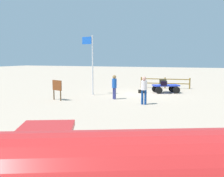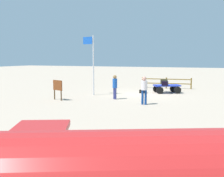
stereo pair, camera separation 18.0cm
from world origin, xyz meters
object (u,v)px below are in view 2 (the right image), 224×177
at_px(suitcase_maroon, 165,83).
at_px(suitcase_dark, 143,91).
at_px(flagpole, 92,60).
at_px(worker_lead, 144,88).
at_px(signboard, 58,87).
at_px(luggage_cart, 167,87).
at_px(suitcase_grey, 164,82).
at_px(worker_trailing, 115,85).

distance_m(suitcase_maroon, suitcase_dark, 1.87).
bearing_deg(flagpole, worker_lead, 151.28).
height_order(flagpole, signboard, flagpole).
bearing_deg(luggage_cart, signboard, 46.34).
bearing_deg(suitcase_maroon, suitcase_dark, 6.39).
bearing_deg(signboard, suitcase_maroon, -136.20).
bearing_deg(worker_lead, suitcase_grey, -89.32).
relative_size(flagpole, signboard, 3.35).
height_order(luggage_cart, signboard, signboard).
bearing_deg(suitcase_dark, worker_lead, 106.15).
distance_m(suitcase_maroon, flagpole, 6.02).
height_order(luggage_cart, suitcase_dark, luggage_cart).
bearing_deg(luggage_cart, suitcase_maroon, 87.14).
xyz_separation_m(luggage_cart, worker_trailing, (2.70, 4.57, 0.49)).
distance_m(luggage_cart, worker_trailing, 5.34).
height_order(suitcase_maroon, worker_trailing, worker_trailing).
height_order(suitcase_grey, flagpole, flagpole).
bearing_deg(flagpole, suitcase_maroon, -151.91).
xyz_separation_m(suitcase_grey, signboard, (5.77, 7.06, 0.02)).
distance_m(luggage_cart, worker_lead, 5.94).
bearing_deg(worker_lead, signboard, 4.93).
bearing_deg(worker_trailing, luggage_cart, -120.59).
distance_m(luggage_cart, suitcase_maroon, 0.68).
xyz_separation_m(luggage_cart, suitcase_grey, (0.35, -0.65, 0.39)).
xyz_separation_m(suitcase_grey, worker_trailing, (2.36, 5.22, 0.10)).
height_order(suitcase_grey, worker_lead, worker_lead).
bearing_deg(worker_lead, luggage_cart, -92.59).
relative_size(suitcase_grey, worker_trailing, 0.37).
bearing_deg(worker_trailing, suitcase_grey, -114.32).
xyz_separation_m(luggage_cart, suitcase_dark, (1.76, 0.77, -0.34)).
height_order(worker_lead, signboard, worker_lead).
height_order(luggage_cart, worker_lead, worker_lead).
bearing_deg(signboard, worker_lead, -175.07).
bearing_deg(suitcase_dark, suitcase_maroon, -173.61).
bearing_deg(luggage_cart, suitcase_grey, -61.91).
bearing_deg(suitcase_maroon, suitcase_grey, -75.45).
distance_m(suitcase_maroon, worker_trailing, 4.82).
relative_size(suitcase_dark, flagpole, 0.15).
bearing_deg(suitcase_dark, suitcase_grey, -134.98).
relative_size(suitcase_maroon, suitcase_grey, 0.74).
height_order(luggage_cart, suitcase_maroon, suitcase_maroon).
relative_size(luggage_cart, flagpole, 0.51).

